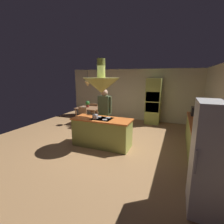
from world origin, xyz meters
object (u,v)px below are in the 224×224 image
refrigerator (217,160)px  cup_on_table (83,107)px  person_at_island (105,110)px  microwave_on_counter (199,112)px  oven_tower (153,101)px  kitchen_island (102,132)px  dining_table (89,110)px  potted_plant_on_table (88,104)px  canister_flour (204,124)px  canister_sugar (203,123)px  cooking_pot_on_cooktop (95,117)px  chair_facing_island (81,116)px  chair_by_back_wall (95,110)px

refrigerator → cup_on_table: size_ratio=20.49×
person_at_island → microwave_on_counter: (3.04, 0.93, 0.02)m
oven_tower → kitchen_island: bearing=-108.7°
refrigerator → person_at_island: bearing=141.9°
dining_table → cup_on_table: bearing=-126.3°
dining_table → potted_plant_on_table: bearing=141.7°
refrigerator → person_at_island: (-3.00, 2.35, 0.10)m
canister_flour → canister_sugar: size_ratio=1.38×
cooking_pot_on_cooktop → chair_facing_island: bearing=133.9°
person_at_island → cup_on_table: size_ratio=19.57×
potted_plant_on_table → cup_on_table: bearing=-104.0°
oven_tower → cup_on_table: oven_tower is taller
chair_by_back_wall → microwave_on_counter: 4.71m
potted_plant_on_table → microwave_on_counter: microwave_on_counter is taller
refrigerator → canister_sugar: (0.04, 2.03, 0.06)m
chair_facing_island → chair_by_back_wall: same height
kitchen_island → chair_facing_island: size_ratio=2.15×
person_at_island → microwave_on_counter: size_ratio=3.83×
kitchen_island → dining_table: 2.71m
cup_on_table → canister_sugar: size_ratio=0.60×
oven_tower → dining_table: oven_tower is taller
kitchen_island → person_at_island: 0.89m
chair_by_back_wall → potted_plant_on_table: (-0.08, -0.56, 0.42)m
potted_plant_on_table → cooking_pot_on_cooktop: potted_plant_on_table is taller
cup_on_table → cooking_pot_on_cooktop: bearing=-50.2°
cup_on_table → cooking_pot_on_cooktop: cooking_pot_on_cooktop is taller
chair_facing_island → potted_plant_on_table: bearing=96.8°
kitchen_island → refrigerator: refrigerator is taller
chair_facing_island → canister_flour: canister_flour is taller
dining_table → person_at_island: bearing=-44.0°
person_at_island → canister_sugar: 3.06m
dining_table → chair_facing_island: (0.00, -0.63, -0.15)m
oven_tower → chair_by_back_wall: 2.90m
chair_facing_island → potted_plant_on_table: 0.82m
refrigerator → person_at_island: size_ratio=1.05×
microwave_on_counter → person_at_island: bearing=-163.1°
dining_table → person_at_island: size_ratio=0.61×
oven_tower → person_at_island: bearing=-116.7°
refrigerator → canister_sugar: refrigerator is taller
person_at_island → refrigerator: bearing=-38.1°
oven_tower → canister_sugar: oven_tower is taller
refrigerator → canister_sugar: bearing=88.9°
microwave_on_counter → potted_plant_on_table: bearing=172.8°
chair_facing_island → cooking_pot_on_cooktop: size_ratio=4.83×
refrigerator → cup_on_table: (-4.65, 3.60, -0.12)m
cup_on_table → canister_sugar: 4.95m
chair_by_back_wall → canister_flour: 5.25m
chair_facing_island → canister_flour: bearing=-16.2°
refrigerator → chair_by_back_wall: 6.33m
person_at_island → canister_sugar: size_ratio=11.73×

